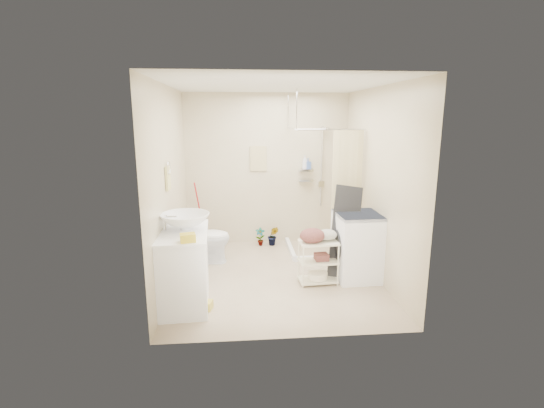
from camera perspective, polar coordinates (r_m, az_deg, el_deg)
The scene contains 23 objects.
floor at distance 5.65m, azimuth 0.53°, elevation -10.42°, with size 3.20×3.20×0.00m, color #BFAC8F.
ceiling at distance 5.22m, azimuth 0.59°, elevation 16.90°, with size 2.80×3.20×0.04m, color silver.
wall_back at distance 6.86m, azimuth -0.72°, elevation 4.96°, with size 2.80×0.04×2.60m, color beige.
wall_front at distance 3.72m, azimuth 2.91°, elevation -1.50°, with size 2.80×0.04×2.60m, color beige.
wall_left at distance 5.33m, azimuth -14.60°, elevation 2.38°, with size 0.04×3.20×2.60m, color beige.
wall_right at distance 5.59m, azimuth 15.01°, elevation 2.81°, with size 0.04×3.20×2.60m, color beige.
vanity at distance 4.84m, azimuth -12.60°, elevation -8.99°, with size 0.57×1.03×0.90m, color white.
sink at distance 4.72m, azimuth -12.47°, elevation -2.50°, with size 0.57×0.57×0.20m, color silver.
counter_basket at distance 4.28m, azimuth -12.10°, elevation -4.80°, with size 0.16×0.12×0.09m, color gold.
floor_basket at distance 4.80m, azimuth -9.78°, elevation -14.00°, with size 0.26×0.20×0.14m, color gold.
toilet at distance 6.15m, azimuth -9.79°, elevation -4.76°, with size 0.44×0.77×0.79m, color white.
mop at distance 6.88m, azimuth -10.66°, elevation -1.48°, with size 0.11×0.11×1.13m, color red, non-canonical shape.
potted_plant_a at distance 6.88m, azimuth -1.72°, elevation -4.76°, with size 0.17×0.11×0.32m, color brown.
potted_plant_b at distance 6.89m, azimuth 0.16°, elevation -4.63°, with size 0.19×0.15×0.34m, color brown.
hanging_towel at distance 6.80m, azimuth -1.98°, elevation 6.59°, with size 0.28×0.03×0.42m, color #C6BC88.
towel_ring at distance 5.11m, azimuth -14.85°, elevation 3.87°, with size 0.04×0.22×0.34m, color #D3C977, non-canonical shape.
tp_holder at distance 5.50m, azimuth -13.77°, elevation -3.47°, with size 0.08×0.12×0.14m, color white, non-canonical shape.
shower at distance 6.48m, azimuth 7.17°, elevation 2.18°, with size 1.10×1.10×2.10m, color white, non-canonical shape.
shampoo_bottle_a at distance 6.84m, azimuth 4.78°, elevation 6.07°, with size 0.09×0.09×0.24m, color silver.
shampoo_bottle_b at distance 6.86m, azimuth 5.23°, elevation 5.85°, with size 0.08×0.08×0.18m, color #4462AA.
washing_machine at distance 5.59m, azimuth 12.44°, elevation -5.93°, with size 0.63×0.65×0.92m, color white.
laundry_rack at distance 5.35m, azimuth 6.70°, elevation -7.80°, with size 0.51×0.30×0.70m, color #EFEAC9, non-canonical shape.
ironing_board at distance 5.53m, azimuth 10.53°, elevation -3.90°, with size 0.37×0.11×1.32m, color black, non-canonical shape.
Camera 1 is at (-0.50, -5.18, 2.20)m, focal length 26.00 mm.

